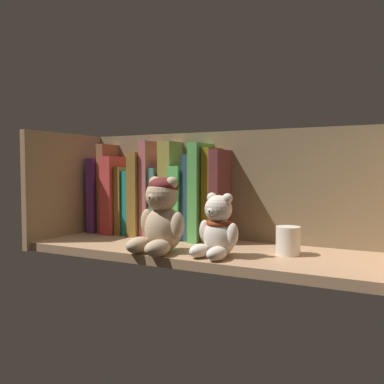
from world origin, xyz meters
The scene contains 20 objects.
shelf_board centered at (0.00, 0.00, 1.00)cm, with size 79.09×26.13×2.00cm, color #A87F5B.
shelf_back_panel centered at (0.00, 13.67, 14.60)cm, with size 81.49×1.20×29.20cm, color brown.
shelf_side_panel_left centered at (-40.34, 0.00, 14.60)cm, with size 1.60×28.53×29.20cm, color #A87F5B.
book_0 centered at (-36.70, 10.82, 12.34)cm, with size 2.68×12.15×20.68cm, color #5F2C77.
book_1 centered at (-33.85, 10.82, 14.29)cm, with size 2.17×10.42×24.59cm, color brown.
book_2 centered at (-30.63, 10.82, 12.59)cm, with size 3.44×14.23×21.17cm, color #D03E3E.
book_3 centered at (-27.59, 10.82, 11.14)cm, with size 1.79×11.90×18.28cm, color olive.
book_4 centered at (-25.16, 10.82, 10.63)cm, with size 2.22×11.06×17.27cm, color teal.
book_5 centered at (-22.26, 10.82, 13.06)cm, with size 2.74×13.62×22.12cm, color olive.
book_6 centered at (-19.40, 10.82, 14.50)cm, with size 2.13×11.80×24.99cm, color #BC6161.
book_7 centered at (-16.90, 10.82, 11.01)cm, with size 2.02×10.86×18.03cm, color slate.
book_8 centered at (-13.68, 10.82, 14.40)cm, with size 3.56×9.67×24.80cm, color #A09040.
book_9 centered at (-10.05, 10.82, 11.27)cm, with size 2.85×12.74×18.54cm, color #5EC75C.
book_10 centered at (-7.10, 10.82, 12.63)cm, with size 2.21×11.33×21.26cm, color navy.
book_11 centered at (-4.30, 10.82, 14.06)cm, with size 2.53×14.45×24.12cm, color #59B257.
book_12 centered at (-1.60, 10.82, 13.50)cm, with size 2.03×11.65×23.00cm, color olive.
book_13 centered at (1.00, 10.82, 13.19)cm, with size 2.33×13.57×22.37cm, color brown.
teddy_bear_larger centered at (-5.46, -8.29, 9.68)cm, with size 12.05×12.55×16.19cm.
teddy_bear_smaller centered at (7.21, -7.12, 7.53)cm, with size 9.82×10.12×12.95cm.
pillar_candle centered at (19.42, 1.30, 4.95)cm, with size 5.05×5.05×5.91cm, color silver.
Camera 1 is at (41.54, -83.88, 19.80)cm, focal length 39.16 mm.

